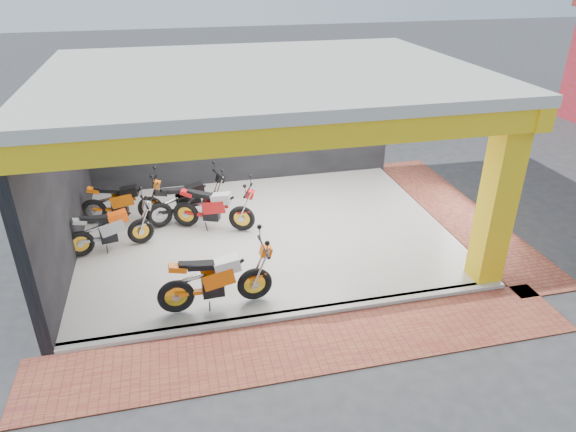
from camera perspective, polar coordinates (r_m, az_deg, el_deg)
name	(u,v)px	position (r m, az deg, el deg)	size (l,w,h in m)	color
ground	(286,284)	(9.97, -0.27, -7.55)	(80.00, 80.00, 0.00)	#2D2D30
showroom_floor	(266,233)	(11.61, -2.49, -1.88)	(8.00, 6.00, 0.10)	white
showroom_ceiling	(262,73)	(10.38, -2.89, 15.55)	(8.40, 6.40, 0.20)	beige
back_wall	(242,121)	(13.80, -5.13, 10.46)	(8.20, 0.20, 3.50)	black
left_wall	(58,180)	(10.98, -24.23, 3.70)	(0.20, 6.20, 3.50)	black
corner_column	(498,199)	(9.95, 22.31, 1.77)	(0.50, 0.50, 3.50)	yellow
header_beam_front	(300,135)	(7.61, 1.39, 8.97)	(8.40, 0.30, 0.40)	yellow
header_beam_right	(447,79)	(11.82, 17.23, 14.35)	(0.30, 6.40, 0.40)	yellow
floor_kerb	(299,314)	(9.14, 1.19, -10.82)	(8.00, 0.20, 0.10)	white
paver_front	(310,345)	(8.58, 2.51, -14.11)	(9.00, 1.40, 0.03)	brown
paver_right	(458,213)	(13.26, 18.32, 0.37)	(1.40, 7.00, 0.03)	brown
moto_hero	(254,269)	(9.04, -3.78, -5.93)	(2.13, 0.79, 1.30)	#F2610A
moto_row_a	(241,207)	(11.34, -5.21, 1.05)	(2.01, 0.74, 1.23)	red
moto_row_b	(213,192)	(12.12, -8.34, 2.62)	(1.99, 0.74, 1.22)	black
moto_row_c	(139,220)	(11.26, -16.20, -0.40)	(1.89, 0.70, 1.15)	#989B9F
moto_row_d	(149,197)	(12.20, -15.18, 2.05)	(1.96, 0.73, 1.20)	orange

